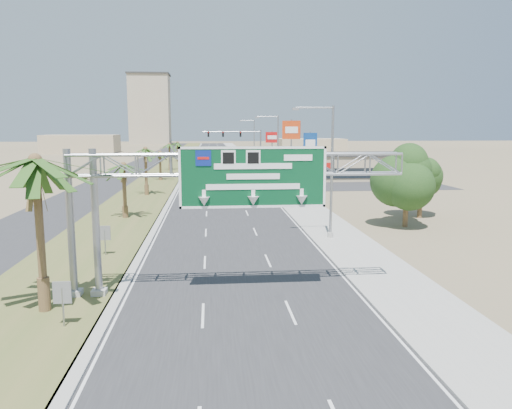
{
  "coord_description": "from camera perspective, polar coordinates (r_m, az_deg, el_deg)",
  "views": [
    {
      "loc": [
        -1.58,
        -14.61,
        8.39
      ],
      "look_at": [
        0.91,
        12.45,
        4.2
      ],
      "focal_mm": 35.0,
      "sensor_mm": 36.0,
      "label": 1
    }
  ],
  "objects": [
    {
      "name": "streetlight_near",
      "position": [
        37.85,
        8.34,
        3.07
      ],
      "size": [
        3.27,
        0.44,
        10.0
      ],
      "color": "gray",
      "rests_on": "ground"
    },
    {
      "name": "pole_sign_red_near",
      "position": [
        66.45,
        4.06,
        7.99
      ],
      "size": [
        2.34,
        1.15,
        9.51
      ],
      "color": "gray",
      "rests_on": "ground"
    },
    {
      "name": "signal_mast",
      "position": [
        86.92,
        -0.81,
        6.43
      ],
      "size": [
        10.28,
        0.71,
        8.0
      ],
      "color": "gray",
      "rests_on": "ground"
    },
    {
      "name": "oak_far",
      "position": [
        48.93,
        18.38,
        2.96
      ],
      "size": [
        3.5,
        3.5,
        5.6
      ],
      "color": "brown",
      "rests_on": "ground"
    },
    {
      "name": "car_mid_lane",
      "position": [
        56.82,
        -3.32,
        1.05
      ],
      "size": [
        1.64,
        4.69,
        1.54
      ],
      "primitive_type": "imported",
      "rotation": [
        0.0,
        0.0,
        -0.0
      ],
      "color": "maroon",
      "rests_on": "ground"
    },
    {
      "name": "ground",
      "position": [
        16.92,
        0.85,
        -20.96
      ],
      "size": [
        600.0,
        600.0,
        0.0
      ],
      "primitive_type": "plane",
      "color": "#8C7A59",
      "rests_on": "ground"
    },
    {
      "name": "car_right_lane",
      "position": [
        89.77,
        -2.97,
        3.89
      ],
      "size": [
        3.12,
        5.81,
        1.55
      ],
      "primitive_type": "imported",
      "rotation": [
        0.0,
        0.0,
        -0.1
      ],
      "color": "gray",
      "rests_on": "ground"
    },
    {
      "name": "palm_row_d",
      "position": [
        81.09,
        -10.92,
        5.8
      ],
      "size": [
        3.99,
        3.99,
        5.45
      ],
      "color": "brown",
      "rests_on": "ground"
    },
    {
      "name": "streetlight_mid",
      "position": [
        67.3,
        2.34,
        5.61
      ],
      "size": [
        3.27,
        0.44,
        10.0
      ],
      "color": "gray",
      "rests_on": "ground"
    },
    {
      "name": "pole_sign_red_far",
      "position": [
        85.68,
        1.85,
        7.29
      ],
      "size": [
        2.21,
        0.4,
        7.87
      ],
      "color": "gray",
      "rests_on": "ground"
    },
    {
      "name": "building_distant_left",
      "position": [
        180.01,
        -19.35,
        6.56
      ],
      "size": [
        24.0,
        14.0,
        6.0
      ],
      "primitive_type": "cube",
      "color": "tan",
      "rests_on": "ground"
    },
    {
      "name": "store_building",
      "position": [
        84.23,
        11.04,
        4.26
      ],
      "size": [
        18.0,
        10.0,
        4.0
      ],
      "primitive_type": "cube",
      "color": "tan",
      "rests_on": "ground"
    },
    {
      "name": "car_far",
      "position": [
        108.57,
        -7.09,
        4.62
      ],
      "size": [
        2.18,
        4.62,
        1.3
      ],
      "primitive_type": "imported",
      "rotation": [
        0.0,
        0.0,
        -0.08
      ],
      "color": "black",
      "rests_on": "ground"
    },
    {
      "name": "oak_near",
      "position": [
        44.03,
        16.91,
        3.36
      ],
      "size": [
        4.5,
        4.5,
        6.8
      ],
      "color": "brown",
      "rests_on": "ground"
    },
    {
      "name": "road",
      "position": [
        124.9,
        -4.54,
        4.89
      ],
      "size": [
        12.0,
        300.0,
        0.02
      ],
      "primitive_type": "cube",
      "color": "#28282B",
      "rests_on": "ground"
    },
    {
      "name": "building_distant_right",
      "position": [
        157.91,
        6.32,
        6.58
      ],
      "size": [
        20.0,
        12.0,
        5.0
      ],
      "primitive_type": "cube",
      "color": "tan",
      "rests_on": "ground"
    },
    {
      "name": "streetlight_far",
      "position": [
        103.06,
        -0.32,
        6.71
      ],
      "size": [
        3.27,
        0.44,
        10.0
      ],
      "color": "gray",
      "rests_on": "ground"
    },
    {
      "name": "opposing_road",
      "position": [
        125.84,
        -12.33,
        4.75
      ],
      "size": [
        8.0,
        300.0,
        0.02
      ],
      "primitive_type": "cube",
      "color": "#28282B",
      "rests_on": "ground"
    },
    {
      "name": "car_left_lane",
      "position": [
        56.31,
        -5.64,
        0.92
      ],
      "size": [
        1.99,
        4.44,
        1.48
      ],
      "primitive_type": "imported",
      "rotation": [
        0.0,
        0.0,
        -0.06
      ],
      "color": "black",
      "rests_on": "ground"
    },
    {
      "name": "sidewalk_right",
      "position": [
        125.29,
        -0.64,
        4.95
      ],
      "size": [
        4.0,
        300.0,
        0.1
      ],
      "primitive_type": "cube",
      "color": "#9E9B93",
      "rests_on": "ground"
    },
    {
      "name": "median_signback_a",
      "position": [
        22.62,
        -21.26,
        -9.72
      ],
      "size": [
        0.75,
        0.08,
        2.08
      ],
      "color": "gray",
      "rests_on": "ground"
    },
    {
      "name": "median_signback_b",
      "position": [
        34.05,
        -16.9,
        -3.38
      ],
      "size": [
        0.75,
        0.08,
        2.08
      ],
      "color": "gray",
      "rests_on": "ground"
    },
    {
      "name": "palm_near",
      "position": [
        23.9,
        -23.92,
        4.52
      ],
      "size": [
        5.7,
        5.7,
        8.35
      ],
      "color": "brown",
      "rests_on": "ground"
    },
    {
      "name": "palm_row_f",
      "position": [
        124.91,
        -8.96,
        6.97
      ],
      "size": [
        3.99,
        3.99,
        5.75
      ],
      "color": "brown",
      "rests_on": "ground"
    },
    {
      "name": "palm_row_e",
      "position": [
        99.98,
        -9.87,
        6.75
      ],
      "size": [
        3.99,
        3.99,
        6.15
      ],
      "color": "brown",
      "rests_on": "ground"
    },
    {
      "name": "median_grass",
      "position": [
        125.17,
        -9.14,
        4.84
      ],
      "size": [
        7.0,
        300.0,
        0.12
      ],
      "primitive_type": "cube",
      "color": "#4E5C28",
      "rests_on": "ground"
    },
    {
      "name": "tower_distant",
      "position": [
        266.51,
        -12.02,
        10.54
      ],
      "size": [
        20.0,
        16.0,
        35.0
      ],
      "primitive_type": "cube",
      "color": "tan",
      "rests_on": "ground"
    },
    {
      "name": "pole_sign_blue",
      "position": [
        73.62,
        6.2,
        6.73
      ],
      "size": [
        2.02,
        0.66,
        7.86
      ],
      "color": "gray",
      "rests_on": "ground"
    },
    {
      "name": "palm_row_c",
      "position": [
        63.17,
        -12.53,
        6.09
      ],
      "size": [
        3.99,
        3.99,
        6.75
      ],
      "color": "brown",
      "rests_on": "ground"
    },
    {
      "name": "sign_gantry",
      "position": [
        24.65,
        -4.04,
        3.31
      ],
      "size": [
        16.75,
        1.24,
        7.5
      ],
      "color": "gray",
      "rests_on": "ground"
    },
    {
      "name": "palm_row_b",
      "position": [
        47.4,
        -14.91,
        4.25
      ],
      "size": [
        3.99,
        3.99,
        5.95
      ],
      "color": "brown",
      "rests_on": "ground"
    }
  ]
}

